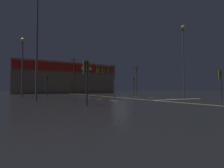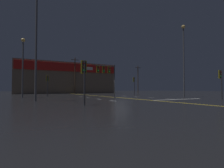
# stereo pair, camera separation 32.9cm
# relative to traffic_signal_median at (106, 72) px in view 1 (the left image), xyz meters

# --- Properties ---
(ground_plane) EXTENTS (200.00, 200.00, 0.00)m
(ground_plane) POSITION_rel_traffic_signal_median_xyz_m (1.61, -1.19, -3.70)
(ground_plane) COLOR black
(road_markings) EXTENTS (11.99, 60.00, 0.01)m
(road_markings) POSITION_rel_traffic_signal_median_xyz_m (2.27, -2.28, -3.70)
(road_markings) COLOR gold
(road_markings) RESTS_ON ground
(traffic_signal_median) EXTENTS (3.13, 0.36, 4.79)m
(traffic_signal_median) POSITION_rel_traffic_signal_median_xyz_m (0.00, 0.00, 0.00)
(traffic_signal_median) COLOR #38383D
(traffic_signal_median) RESTS_ON ground
(traffic_signal_corner_northeast) EXTENTS (0.42, 0.36, 3.79)m
(traffic_signal_corner_northeast) POSITION_rel_traffic_signal_median_xyz_m (10.85, 8.53, -0.91)
(traffic_signal_corner_northeast) COLOR #38383D
(traffic_signal_corner_northeast) RESTS_ON ground
(traffic_signal_corner_northwest) EXTENTS (0.42, 0.36, 3.50)m
(traffic_signal_corner_northwest) POSITION_rel_traffic_signal_median_xyz_m (-6.87, 7.94, -1.13)
(traffic_signal_corner_northwest) COLOR #38383D
(traffic_signal_corner_northwest) RESTS_ON ground
(traffic_signal_corner_southeast) EXTENTS (0.42, 0.36, 3.46)m
(traffic_signal_corner_southeast) POSITION_rel_traffic_signal_median_xyz_m (10.16, -10.17, -1.16)
(traffic_signal_corner_southeast) COLOR #38383D
(traffic_signal_corner_southeast) RESTS_ON ground
(traffic_signal_corner_southwest) EXTENTS (0.42, 0.36, 3.34)m
(traffic_signal_corner_southwest) POSITION_rel_traffic_signal_median_xyz_m (-6.67, -9.98, -1.25)
(traffic_signal_corner_southwest) COLOR #38383D
(traffic_signal_corner_southwest) RESTS_ON ground
(streetlight_near_left) EXTENTS (0.56, 0.56, 11.43)m
(streetlight_near_left) POSITION_rel_traffic_signal_median_xyz_m (-9.49, -3.33, 3.41)
(streetlight_near_left) COLOR #59595E
(streetlight_near_left) RESTS_ON ground
(streetlight_near_right) EXTENTS (0.56, 0.56, 11.12)m
(streetlight_near_right) POSITION_rel_traffic_signal_median_xyz_m (11.34, -3.97, 3.24)
(streetlight_near_right) COLOR #59595E
(streetlight_near_right) RESTS_ON ground
(streetlight_median_approach) EXTENTS (0.56, 0.56, 8.64)m
(streetlight_median_approach) POSITION_rel_traffic_signal_median_xyz_m (-10.56, 5.93, 1.88)
(streetlight_median_approach) COLOR #59595E
(streetlight_median_approach) RESTS_ON ground
(building_backdrop) EXTENTS (28.46, 10.23, 8.88)m
(building_backdrop) POSITION_rel_traffic_signal_median_xyz_m (1.61, 31.19, 0.76)
(building_backdrop) COLOR #7A6651
(building_backdrop) RESTS_ON ground
(utility_pole_row) EXTENTS (47.94, 0.26, 10.09)m
(utility_pole_row) POSITION_rel_traffic_signal_median_xyz_m (1.71, 25.59, 1.28)
(utility_pole_row) COLOR #4C3828
(utility_pole_row) RESTS_ON ground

